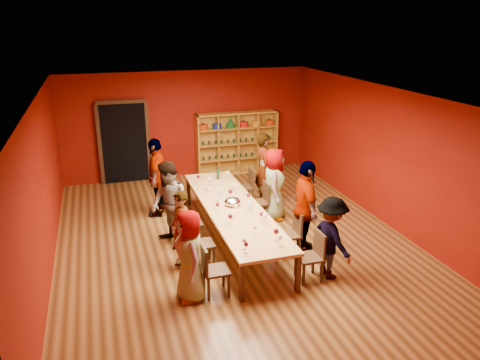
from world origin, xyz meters
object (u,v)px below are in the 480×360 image
person_left_2 (169,205)px  chair_person_right_1 (292,231)px  person_left_0 (190,256)px  spittoon_bowl (232,202)px  person_right_0 (331,238)px  chair_person_right_0 (313,253)px  shelving_unit (237,140)px  person_right_1 (306,208)px  person_left_1 (181,231)px  chair_person_left_4 (174,193)px  chair_person_left_1 (198,241)px  chair_person_left_2 (187,220)px  person_left_4 (157,177)px  wine_bottle (218,174)px  chair_person_left_0 (211,268)px  chair_person_right_3 (262,199)px  person_right_3 (274,184)px  chair_person_right_4 (247,185)px  tasting_table (233,209)px  person_right_4 (264,168)px

person_left_2 → chair_person_right_1: person_left_2 is taller
person_left_0 → spittoon_bowl: size_ratio=4.56×
person_right_0 → chair_person_right_0: bearing=80.3°
shelving_unit → person_right_1: person_right_1 is taller
person_left_1 → person_left_2: bearing=166.8°
chair_person_right_0 → chair_person_left_4: bearing=116.3°
chair_person_right_1 → chair_person_left_1: bearing=176.2°
chair_person_right_0 → person_right_0: person_right_0 is taller
person_left_0 → chair_person_left_2: size_ratio=1.73×
chair_person_right_1 → person_right_1: person_right_1 is taller
person_left_2 → chair_person_right_0: person_left_2 is taller
person_left_4 → wine_bottle: (1.43, -0.08, -0.04)m
chair_person_left_1 → chair_person_right_0: same height
person_right_1 → wine_bottle: person_right_1 is taller
person_left_4 → chair_person_right_0: bearing=46.4°
chair_person_left_0 → wine_bottle: (1.06, 3.55, 0.38)m
chair_person_left_0 → chair_person_right_3: (1.82, 2.61, 0.00)m
person_right_0 → spittoon_bowl: size_ratio=4.43×
person_left_2 → person_right_1: person_right_1 is taller
chair_person_left_1 → person_left_1: bearing=180.0°
person_left_4 → person_right_0: bearing=50.0°
chair_person_left_1 → shelving_unit: bearing=65.8°
chair_person_right_0 → chair_person_right_1: (0.00, 0.93, 0.00)m
person_right_1 → person_right_3: bearing=5.9°
shelving_unit → person_right_0: shelving_unit is taller
chair_person_right_3 → person_left_2: bearing=-163.9°
person_left_0 → chair_person_right_1: size_ratio=1.73×
chair_person_left_1 → chair_person_right_4: (1.82, 2.64, 0.00)m
person_left_4 → person_right_1: (2.45, -2.75, 0.02)m
tasting_table → spittoon_bowl: bearing=80.6°
person_left_1 → spittoon_bowl: size_ratio=4.44×
tasting_table → person_right_0: size_ratio=3.00×
shelving_unit → chair_person_left_2: size_ratio=2.70×
person_left_0 → person_right_4: size_ratio=0.88×
person_left_1 → chair_person_right_1: size_ratio=1.69×
chair_person_right_3 → chair_person_left_0: bearing=-124.9°
tasting_table → person_right_1: 1.52m
person_left_0 → person_right_0: (2.49, -0.05, -0.02)m
chair_person_right_1 → person_right_4: bearing=81.1°
person_right_1 → person_right_4: person_right_1 is taller
chair_person_right_1 → spittoon_bowl: bearing=132.1°
tasting_table → person_left_1: (-1.22, -0.81, 0.05)m
person_left_2 → person_right_3: bearing=87.2°
tasting_table → person_left_4: 2.23m
spittoon_bowl → person_left_4: bearing=126.2°
tasting_table → person_right_4: bearing=53.7°
chair_person_right_0 → person_right_1: size_ratio=0.47×
chair_person_left_0 → chair_person_right_1: same height
chair_person_left_4 → spittoon_bowl: bearing=-62.4°
chair_person_left_2 → chair_person_left_4: (0.00, 1.66, 0.00)m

